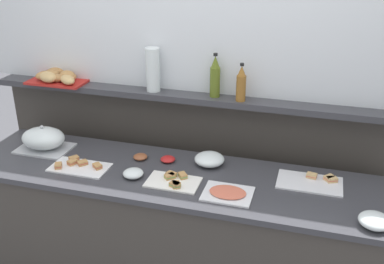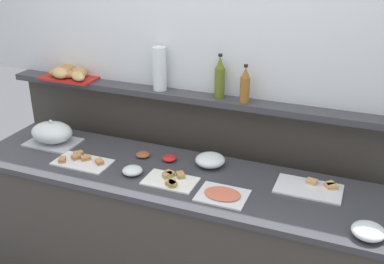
{
  "view_description": "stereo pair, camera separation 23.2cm",
  "coord_description": "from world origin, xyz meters",
  "px_view_note": "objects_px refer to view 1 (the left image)",
  "views": [
    {
      "loc": [
        0.74,
        -2.2,
        2.2
      ],
      "look_at": [
        0.07,
        0.1,
        1.13
      ],
      "focal_mm": 42.42,
      "sensor_mm": 36.0,
      "label": 1
    },
    {
      "loc": [
        0.96,
        -2.12,
        2.2
      ],
      "look_at": [
        0.07,
        0.1,
        1.13
      ],
      "focal_mm": 42.42,
      "sensor_mm": 36.0,
      "label": 2
    }
  ],
  "objects_px": {
    "cold_cuts_platter": "(228,193)",
    "olive_oil_bottle": "(215,77)",
    "condiment_bowl_dark": "(140,157)",
    "vinegar_bottle_amber": "(241,84)",
    "sandwich_platter_rear": "(79,166)",
    "serving_cloche": "(43,139)",
    "condiment_bowl_teal": "(168,159)",
    "glass_bowl_large": "(375,221)",
    "bread_basket": "(58,76)",
    "water_carafe": "(153,70)",
    "sandwich_platter_front": "(174,181)",
    "glass_bowl_medium": "(209,160)",
    "glass_bowl_small": "(133,174)",
    "sandwich_platter_side": "(312,182)"
  },
  "relations": [
    {
      "from": "bread_basket",
      "to": "water_carafe",
      "type": "bearing_deg",
      "value": 0.39
    },
    {
      "from": "glass_bowl_small",
      "to": "condiment_bowl_teal",
      "type": "xyz_separation_m",
      "value": [
        0.13,
        0.24,
        -0.01
      ]
    },
    {
      "from": "glass_bowl_large",
      "to": "glass_bowl_small",
      "type": "relative_size",
      "value": 1.31
    },
    {
      "from": "cold_cuts_platter",
      "to": "bread_basket",
      "type": "xyz_separation_m",
      "value": [
        -1.32,
        0.55,
        0.38
      ]
    },
    {
      "from": "cold_cuts_platter",
      "to": "condiment_bowl_dark",
      "type": "bearing_deg",
      "value": 157.27
    },
    {
      "from": "glass_bowl_medium",
      "to": "olive_oil_bottle",
      "type": "distance_m",
      "value": 0.51
    },
    {
      "from": "sandwich_platter_rear",
      "to": "sandwich_platter_side",
      "type": "height_order",
      "value": "same"
    },
    {
      "from": "serving_cloche",
      "to": "vinegar_bottle_amber",
      "type": "relative_size",
      "value": 1.44
    },
    {
      "from": "sandwich_platter_rear",
      "to": "cold_cuts_platter",
      "type": "xyz_separation_m",
      "value": [
        0.92,
        -0.05,
        -0.0
      ]
    },
    {
      "from": "condiment_bowl_dark",
      "to": "glass_bowl_medium",
      "type": "bearing_deg",
      "value": 6.66
    },
    {
      "from": "sandwich_platter_side",
      "to": "cold_cuts_platter",
      "type": "xyz_separation_m",
      "value": [
        -0.43,
        -0.25,
        0.0
      ]
    },
    {
      "from": "glass_bowl_small",
      "to": "sandwich_platter_rear",
      "type": "bearing_deg",
      "value": 178.18
    },
    {
      "from": "sandwich_platter_rear",
      "to": "vinegar_bottle_amber",
      "type": "bearing_deg",
      "value": 28.54
    },
    {
      "from": "sandwich_platter_front",
      "to": "condiment_bowl_dark",
      "type": "xyz_separation_m",
      "value": [
        -0.29,
        0.22,
        0.0
      ]
    },
    {
      "from": "sandwich_platter_front",
      "to": "cold_cuts_platter",
      "type": "height_order",
      "value": "sandwich_platter_front"
    },
    {
      "from": "condiment_bowl_dark",
      "to": "olive_oil_bottle",
      "type": "distance_m",
      "value": 0.68
    },
    {
      "from": "sandwich_platter_front",
      "to": "bread_basket",
      "type": "height_order",
      "value": "bread_basket"
    },
    {
      "from": "sandwich_platter_front",
      "to": "cold_cuts_platter",
      "type": "relative_size",
      "value": 1.12
    },
    {
      "from": "glass_bowl_large",
      "to": "vinegar_bottle_amber",
      "type": "height_order",
      "value": "vinegar_bottle_amber"
    },
    {
      "from": "glass_bowl_large",
      "to": "condiment_bowl_teal",
      "type": "distance_m",
      "value": 1.23
    },
    {
      "from": "condiment_bowl_teal",
      "to": "vinegar_bottle_amber",
      "type": "bearing_deg",
      "value": 32.84
    },
    {
      "from": "sandwich_platter_rear",
      "to": "serving_cloche",
      "type": "distance_m",
      "value": 0.38
    },
    {
      "from": "cold_cuts_platter",
      "to": "olive_oil_bottle",
      "type": "distance_m",
      "value": 0.76
    },
    {
      "from": "sandwich_platter_side",
      "to": "glass_bowl_large",
      "type": "distance_m",
      "value": 0.45
    },
    {
      "from": "sandwich_platter_front",
      "to": "cold_cuts_platter",
      "type": "distance_m",
      "value": 0.32
    },
    {
      "from": "condiment_bowl_dark",
      "to": "water_carafe",
      "type": "height_order",
      "value": "water_carafe"
    },
    {
      "from": "serving_cloche",
      "to": "bread_basket",
      "type": "relative_size",
      "value": 0.85
    },
    {
      "from": "sandwich_platter_front",
      "to": "bread_basket",
      "type": "distance_m",
      "value": 1.19
    },
    {
      "from": "glass_bowl_large",
      "to": "olive_oil_bottle",
      "type": "relative_size",
      "value": 0.57
    },
    {
      "from": "sandwich_platter_front",
      "to": "condiment_bowl_dark",
      "type": "bearing_deg",
      "value": 143.18
    },
    {
      "from": "cold_cuts_platter",
      "to": "water_carafe",
      "type": "distance_m",
      "value": 0.96
    },
    {
      "from": "sandwich_platter_side",
      "to": "cold_cuts_platter",
      "type": "relative_size",
      "value": 1.35
    },
    {
      "from": "glass_bowl_large",
      "to": "sandwich_platter_rear",
      "type": "bearing_deg",
      "value": 175.61
    },
    {
      "from": "sandwich_platter_front",
      "to": "glass_bowl_large",
      "type": "height_order",
      "value": "glass_bowl_large"
    },
    {
      "from": "sandwich_platter_front",
      "to": "sandwich_platter_side",
      "type": "height_order",
      "value": "same"
    },
    {
      "from": "serving_cloche",
      "to": "vinegar_bottle_amber",
      "type": "bearing_deg",
      "value": 14.57
    },
    {
      "from": "glass_bowl_large",
      "to": "glass_bowl_medium",
      "type": "bearing_deg",
      "value": 157.15
    },
    {
      "from": "condiment_bowl_dark",
      "to": "vinegar_bottle_amber",
      "type": "height_order",
      "value": "vinegar_bottle_amber"
    },
    {
      "from": "sandwich_platter_front",
      "to": "vinegar_bottle_amber",
      "type": "bearing_deg",
      "value": 60.61
    },
    {
      "from": "condiment_bowl_dark",
      "to": "vinegar_bottle_amber",
      "type": "distance_m",
      "value": 0.77
    },
    {
      "from": "glass_bowl_medium",
      "to": "condiment_bowl_dark",
      "type": "distance_m",
      "value": 0.43
    },
    {
      "from": "sandwich_platter_front",
      "to": "condiment_bowl_dark",
      "type": "relative_size",
      "value": 3.41
    },
    {
      "from": "glass_bowl_small",
      "to": "vinegar_bottle_amber",
      "type": "bearing_deg",
      "value": 43.23
    },
    {
      "from": "serving_cloche",
      "to": "glass_bowl_small",
      "type": "xyz_separation_m",
      "value": [
        0.7,
        -0.17,
        -0.05
      ]
    },
    {
      "from": "bread_basket",
      "to": "sandwich_platter_side",
      "type": "bearing_deg",
      "value": -9.49
    },
    {
      "from": "glass_bowl_large",
      "to": "bread_basket",
      "type": "xyz_separation_m",
      "value": [
        -2.06,
        0.63,
        0.36
      ]
    },
    {
      "from": "glass_bowl_large",
      "to": "sandwich_platter_front",
      "type": "bearing_deg",
      "value": 173.62
    },
    {
      "from": "cold_cuts_platter",
      "to": "water_carafe",
      "type": "relative_size",
      "value": 0.95
    },
    {
      "from": "sandwich_platter_rear",
      "to": "glass_bowl_medium",
      "type": "distance_m",
      "value": 0.79
    },
    {
      "from": "condiment_bowl_teal",
      "to": "water_carafe",
      "type": "xyz_separation_m",
      "value": [
        -0.19,
        0.28,
        0.48
      ]
    }
  ]
}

